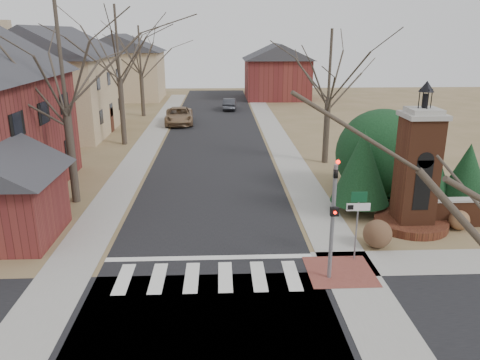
{
  "coord_description": "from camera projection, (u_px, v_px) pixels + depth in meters",
  "views": [
    {
      "loc": [
        0.48,
        -14.11,
        8.37
      ],
      "look_at": [
        1.35,
        6.0,
        1.99
      ],
      "focal_mm": 35.0,
      "sensor_mm": 36.0,
      "label": 1
    }
  ],
  "objects": [
    {
      "name": "sidewalk_left",
      "position": [
        148.0,
        144.0,
        36.68
      ],
      "size": [
        2.0,
        60.0,
        0.02
      ],
      "primitive_type": "cube",
      "color": "gray",
      "rests_on": "ground"
    },
    {
      "name": "house_distant_right",
      "position": [
        277.0,
        70.0,
        60.88
      ],
      "size": [
        8.8,
        8.8,
        7.3
      ],
      "color": "maroon",
      "rests_on": "ground"
    },
    {
      "name": "crosswalk_zone",
      "position": [
        209.0,
        277.0,
        16.71
      ],
      "size": [
        8.0,
        2.2,
        0.02
      ],
      "primitive_type": "cube",
      "color": "silver",
      "rests_on": "ground"
    },
    {
      "name": "brick_gate_monument",
      "position": [
        416.0,
        181.0,
        20.42
      ],
      "size": [
        3.2,
        3.2,
        6.47
      ],
      "color": "#5C2E1B",
      "rests_on": "ground"
    },
    {
      "name": "bare_tree_1",
      "position": [
        117.0,
        37.0,
        34.18
      ],
      "size": [
        8.4,
        8.4,
        11.64
      ],
      "color": "#473D33",
      "rests_on": "ground"
    },
    {
      "name": "house_distant_left",
      "position": [
        122.0,
        66.0,
        59.88
      ],
      "size": [
        10.8,
        8.8,
        8.53
      ],
      "color": "#C8B085",
      "rests_on": "ground"
    },
    {
      "name": "house_stucco_left",
      "position": [
        55.0,
        79.0,
        39.71
      ],
      "size": [
        9.8,
        12.8,
        9.28
      ],
      "color": "#C8B085",
      "rests_on": "ground"
    },
    {
      "name": "bare_tree_3",
      "position": [
        330.0,
        60.0,
        29.47
      ],
      "size": [
        7.0,
        7.0,
        9.7
      ],
      "color": "#473D33",
      "rests_on": "ground"
    },
    {
      "name": "sidewalk_right_main",
      "position": [
        280.0,
        142.0,
        37.11
      ],
      "size": [
        2.0,
        60.0,
        0.02
      ],
      "primitive_type": "cube",
      "color": "gray",
      "rests_on": "ground"
    },
    {
      "name": "evergreen_mid",
      "position": [
        420.0,
        153.0,
        23.4
      ],
      "size": [
        3.4,
        3.4,
        4.7
      ],
      "color": "#473D33",
      "rests_on": "ground"
    },
    {
      "name": "garage_left",
      "position": [
        2.0,
        189.0,
        19.19
      ],
      "size": [
        4.8,
        4.8,
        4.29
      ],
      "color": "maroon",
      "rests_on": "ground"
    },
    {
      "name": "dry_shrub_right",
      "position": [
        459.0,
        220.0,
        20.65
      ],
      "size": [
        0.89,
        0.89,
        0.89
      ],
      "primitive_type": "sphere",
      "color": "brown",
      "rests_on": "ground"
    },
    {
      "name": "ground",
      "position": [
        208.0,
        289.0,
        15.95
      ],
      "size": [
        120.0,
        120.0,
        0.0
      ],
      "primitive_type": "plane",
      "color": "brown",
      "rests_on": "ground"
    },
    {
      "name": "sign_post",
      "position": [
        358.0,
        212.0,
        17.48
      ],
      "size": [
        0.9,
        0.07,
        2.75
      ],
      "color": "slate",
      "rests_on": "ground"
    },
    {
      "name": "evergreen_far",
      "position": [
        467.0,
        171.0,
        22.75
      ],
      "size": [
        2.4,
        2.4,
        3.3
      ],
      "color": "#473D33",
      "rests_on": "ground"
    },
    {
      "name": "main_street",
      "position": [
        214.0,
        143.0,
        36.9
      ],
      "size": [
        8.0,
        70.0,
        0.01
      ],
      "primitive_type": "cube",
      "color": "black",
      "rests_on": "ground"
    },
    {
      "name": "traffic_signal_pole",
      "position": [
        333.0,
        210.0,
        15.89
      ],
      "size": [
        0.28,
        0.41,
        4.5
      ],
      "color": "slate",
      "rests_on": "ground"
    },
    {
      "name": "curb_apron",
      "position": [
        340.0,
        272.0,
        17.09
      ],
      "size": [
        2.4,
        2.4,
        0.02
      ],
      "primitive_type": "cube",
      "color": "brown",
      "rests_on": "ground"
    },
    {
      "name": "dry_shrub_left",
      "position": [
        378.0,
        234.0,
        18.91
      ],
      "size": [
        1.16,
        1.16,
        1.16
      ],
      "primitive_type": "sphere",
      "color": "brown",
      "rests_on": "ground"
    },
    {
      "name": "cross_street",
      "position": [
        206.0,
        345.0,
        13.09
      ],
      "size": [
        120.0,
        8.0,
        0.01
      ],
      "primitive_type": "cube",
      "color": "black",
      "rests_on": "ground"
    },
    {
      "name": "pickup_truck",
      "position": [
        179.0,
        116.0,
        44.41
      ],
      "size": [
        2.92,
        5.74,
        1.55
      ],
      "primitive_type": "imported",
      "rotation": [
        0.0,
        0.0,
        0.06
      ],
      "color": "#8A6B4B",
      "rests_on": "ground"
    },
    {
      "name": "stop_bar",
      "position": [
        209.0,
        258.0,
        18.13
      ],
      "size": [
        8.0,
        0.35,
        0.02
      ],
      "primitive_type": "cube",
      "color": "silver",
      "rests_on": "ground"
    },
    {
      "name": "bare_tree_0",
      "position": [
        59.0,
        47.0,
        21.9
      ],
      "size": [
        8.05,
        8.05,
        11.15
      ],
      "color": "#473D33",
      "rests_on": "ground"
    },
    {
      "name": "evergreen_mass",
      "position": [
        382.0,
        151.0,
        24.64
      ],
      "size": [
        4.8,
        4.8,
        4.8
      ],
      "primitive_type": "sphere",
      "color": "black",
      "rests_on": "ground"
    },
    {
      "name": "bare_tree_2",
      "position": [
        139.0,
        46.0,
        46.85
      ],
      "size": [
        7.35,
        7.35,
        10.19
      ],
      "color": "#473D33",
      "rests_on": "ground"
    },
    {
      "name": "distant_car",
      "position": [
        230.0,
        104.0,
        52.66
      ],
      "size": [
        1.66,
        4.02,
        1.29
      ],
      "primitive_type": "imported",
      "rotation": [
        0.0,
        0.0,
        3.07
      ],
      "color": "#2F3137",
      "rests_on": "ground"
    },
    {
      "name": "evergreen_near",
      "position": [
        362.0,
        166.0,
        22.22
      ],
      "size": [
        2.8,
        2.8,
        4.1
      ],
      "color": "#473D33",
      "rests_on": "ground"
    }
  ]
}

